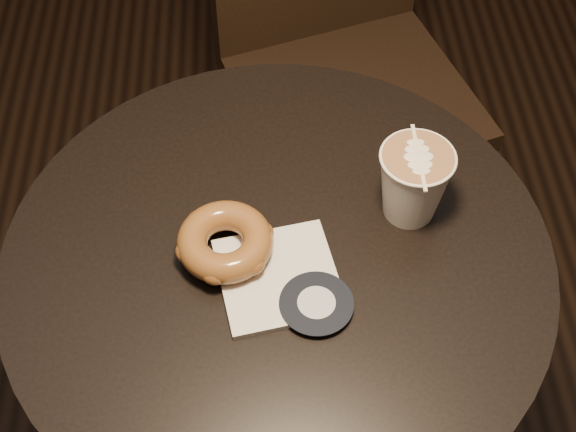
% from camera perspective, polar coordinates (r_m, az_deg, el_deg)
% --- Properties ---
extents(cafe_table, '(0.70, 0.70, 0.75)m').
position_cam_1_polar(cafe_table, '(1.18, -0.66, -8.11)').
color(cafe_table, black).
rests_on(cafe_table, ground).
extents(chair, '(0.54, 0.54, 1.07)m').
position_cam_1_polar(chair, '(1.57, 3.42, 13.94)').
color(chair, black).
rests_on(chair, ground).
extents(pastry_bag, '(0.17, 0.17, 0.01)m').
position_cam_1_polar(pastry_bag, '(0.99, -0.69, -4.35)').
color(pastry_bag, silver).
rests_on(pastry_bag, cafe_table).
extents(doughnut, '(0.12, 0.12, 0.04)m').
position_cam_1_polar(doughnut, '(0.99, -4.51, -1.83)').
color(doughnut, brown).
rests_on(doughnut, pastry_bag).
extents(latte_cup, '(0.10, 0.10, 0.11)m').
position_cam_1_polar(latte_cup, '(1.02, 8.88, 2.26)').
color(latte_cup, white).
rests_on(latte_cup, cafe_table).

